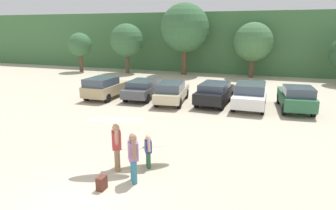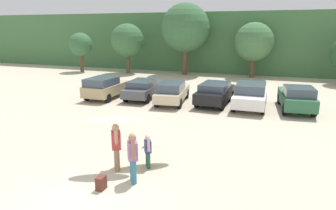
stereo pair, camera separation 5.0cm
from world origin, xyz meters
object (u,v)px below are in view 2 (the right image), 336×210
object	(u,v)px
person_child	(148,149)
surfboard_white	(115,120)
parked_car_black	(215,92)
person_adult	(116,144)
parked_car_dark_gray	(143,88)
parked_car_white	(251,95)
parked_car_champagne	(172,92)
person_companion	(133,155)
surfboard_cream	(147,147)
parked_car_tan	(105,87)
backpack_dropped	(101,183)
parked_car_forest_green	(297,98)

from	to	relation	value
person_child	surfboard_white	bearing A→B (deg)	-4.76
parked_car_black	person_adult	bearing A→B (deg)	175.32
parked_car_dark_gray	parked_car_white	bearing A→B (deg)	-95.15
parked_car_champagne	person_companion	world-z (taller)	person_companion
parked_car_dark_gray	surfboard_cream	bearing A→B (deg)	-159.34
person_child	surfboard_white	xyz separation A→B (m)	(-1.02, -0.53, 1.19)
parked_car_tan	person_companion	world-z (taller)	person_companion
person_adult	surfboard_cream	size ratio (longest dim) A/B	0.82
person_child	backpack_dropped	distance (m)	2.18
parked_car_tan	surfboard_white	xyz separation A→B (m)	(6.45, -9.93, 1.06)
parked_car_champagne	person_child	size ratio (longest dim) A/B	3.70
parked_car_black	person_adult	distance (m)	11.04
parked_car_champagne	parked_car_dark_gray	bearing A→B (deg)	68.02
parked_car_dark_gray	parked_car_white	world-z (taller)	parked_car_white
parked_car_dark_gray	person_adult	bearing A→B (deg)	-164.80
parked_car_white	surfboard_cream	world-z (taller)	parked_car_white
person_adult	surfboard_cream	world-z (taller)	person_adult
parked_car_dark_gray	parked_car_forest_green	size ratio (longest dim) A/B	1.04
parked_car_black	backpack_dropped	distance (m)	12.45
person_companion	surfboard_cream	size ratio (longest dim) A/B	0.81
parked_car_black	backpack_dropped	size ratio (longest dim) A/B	9.97
person_child	backpack_dropped	world-z (taller)	person_child
surfboard_cream	parked_car_champagne	bearing A→B (deg)	-111.60
parked_car_black	person_adult	world-z (taller)	person_adult
parked_car_black	parked_car_forest_green	bearing A→B (deg)	-86.86
parked_car_forest_green	person_companion	bearing A→B (deg)	148.41
person_child	surfboard_white	distance (m)	1.65
parked_car_champagne	person_adult	world-z (taller)	person_adult
parked_car_champagne	surfboard_cream	size ratio (longest dim) A/B	2.21
parked_car_white	surfboard_cream	bearing A→B (deg)	163.39
person_child	person_companion	xyz separation A→B (m)	(-0.03, -1.17, 0.25)
surfboard_white	person_adult	bearing A→B (deg)	141.62
surfboard_white	parked_car_tan	bearing A→B (deg)	-81.19
person_child	surfboard_cream	distance (m)	0.18
surfboard_white	surfboard_cream	xyz separation A→B (m)	(0.91, 0.68, -1.17)
parked_car_champagne	parked_car_forest_green	size ratio (longest dim) A/B	1.05
person_child	parked_car_tan	bearing A→B (deg)	-83.97
parked_car_tan	surfboard_cream	bearing A→B (deg)	-141.47
parked_car_dark_gray	backpack_dropped	world-z (taller)	parked_car_dark_gray
person_companion	parked_car_forest_green	bearing A→B (deg)	-148.36
parked_car_white	backpack_dropped	bearing A→B (deg)	163.12
person_adult	surfboard_white	size ratio (longest dim) A/B	0.80
person_adult	person_companion	xyz separation A→B (m)	(0.97, -0.63, -0.02)
parked_car_tan	parked_car_forest_green	size ratio (longest dim) A/B	0.89
parked_car_tan	person_companion	xyz separation A→B (m)	(7.44, -10.56, 0.11)
parked_car_tan	parked_car_black	world-z (taller)	parked_car_tan
parked_car_forest_green	person_adult	xyz separation A→B (m)	(-6.59, -10.95, 0.14)
parked_car_tan	surfboard_white	distance (m)	11.89
parked_car_dark_gray	parked_car_forest_green	bearing A→B (deg)	-93.90
parked_car_forest_green	backpack_dropped	distance (m)	13.95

